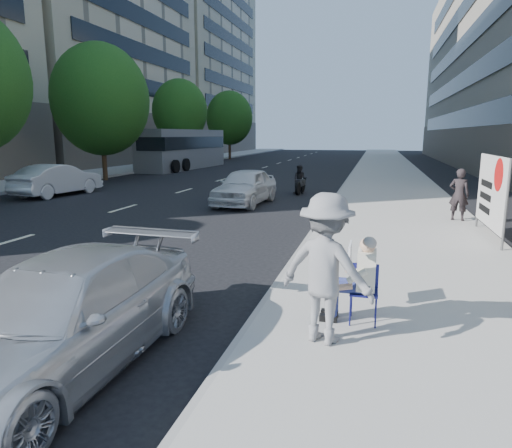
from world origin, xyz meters
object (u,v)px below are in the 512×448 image
(protest_banner, at_px, (491,191))
(white_sedan_mid, at_px, (58,180))
(parked_sedan, at_px, (61,316))
(seated_protester, at_px, (357,274))
(white_sedan_near, at_px, (245,186))
(pedestrian_woman, at_px, (459,195))
(motorcycle, at_px, (300,181))
(bus, at_px, (184,149))
(jogger, at_px, (326,269))

(protest_banner, height_order, white_sedan_mid, protest_banner)
(parked_sedan, distance_m, white_sedan_mid, 18.11)
(seated_protester, xyz_separation_m, protest_banner, (3.20, 6.71, 0.53))
(protest_banner, relative_size, white_sedan_near, 0.69)
(seated_protester, bearing_deg, pedestrian_woman, 72.90)
(seated_protester, relative_size, pedestrian_woman, 0.78)
(pedestrian_woman, xyz_separation_m, white_sedan_near, (-7.92, 2.54, -0.24))
(pedestrian_woman, relative_size, motorcycle, 0.82)
(seated_protester, height_order, white_sedan_mid, white_sedan_mid)
(protest_banner, distance_m, white_sedan_near, 9.72)
(seated_protester, distance_m, protest_banner, 7.45)
(motorcycle, relative_size, bus, 0.17)
(protest_banner, relative_size, bus, 0.25)
(jogger, relative_size, protest_banner, 0.66)
(seated_protester, height_order, pedestrian_woman, pedestrian_woman)
(protest_banner, bearing_deg, white_sedan_near, 148.91)
(protest_banner, height_order, parked_sedan, protest_banner)
(white_sedan_mid, bearing_deg, protest_banner, 170.17)
(parked_sedan, bearing_deg, seated_protester, 33.01)
(pedestrian_woman, distance_m, parked_sedan, 12.92)
(white_sedan_mid, distance_m, motorcycle, 11.77)
(seated_protester, xyz_separation_m, white_sedan_near, (-5.10, 11.72, -0.12))
(bus, bearing_deg, white_sedan_mid, -82.91)
(jogger, height_order, protest_banner, protest_banner)
(pedestrian_woman, distance_m, white_sedan_mid, 17.71)
(bus, bearing_deg, white_sedan_near, -56.57)
(protest_banner, height_order, motorcycle, protest_banner)
(jogger, height_order, motorcycle, jogger)
(parked_sedan, distance_m, white_sedan_near, 13.91)
(pedestrian_woman, relative_size, white_sedan_mid, 0.37)
(jogger, relative_size, pedestrian_woman, 1.20)
(seated_protester, bearing_deg, white_sedan_mid, 140.23)
(protest_banner, bearing_deg, parked_sedan, -127.19)
(seated_protester, relative_size, bus, 0.11)
(pedestrian_woman, distance_m, white_sedan_near, 8.32)
(seated_protester, bearing_deg, motorcycle, 102.24)
(protest_banner, distance_m, white_sedan_mid, 18.66)
(white_sedan_mid, xyz_separation_m, bus, (-1.24, 17.98, 0.89))
(jogger, bearing_deg, seated_protester, -97.15)
(protest_banner, height_order, white_sedan_near, protest_banner)
(motorcycle, bearing_deg, protest_banner, -47.80)
(jogger, xyz_separation_m, white_sedan_near, (-4.72, 12.49, -0.40))
(pedestrian_woman, height_order, protest_banner, protest_banner)
(white_sedan_mid, relative_size, motorcycle, 2.22)
(seated_protester, height_order, white_sedan_near, white_sedan_near)
(motorcycle, distance_m, bus, 19.07)
(pedestrian_woman, xyz_separation_m, white_sedan_mid, (-17.45, 3.00, -0.24))
(seated_protester, bearing_deg, protest_banner, 64.48)
(white_sedan_mid, distance_m, bus, 18.05)
(motorcycle, bearing_deg, parked_sedan, -84.22)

